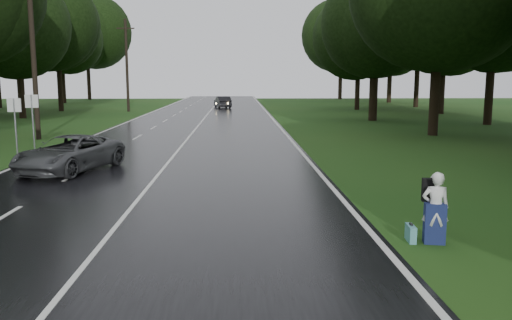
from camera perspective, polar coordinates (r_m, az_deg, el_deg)
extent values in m
plane|color=#214414|center=(11.59, -16.27, -8.81)|extent=(160.00, 160.00, 0.00)
cube|color=black|center=(31.02, -7.27, 2.46)|extent=(12.00, 140.00, 0.04)
cube|color=silver|center=(31.02, -7.27, 2.50)|extent=(0.12, 140.00, 0.01)
imported|color=#424446|center=(20.56, -19.56, 0.66)|extent=(3.55, 5.17, 1.31)
imported|color=black|center=(61.08, -3.65, 6.29)|extent=(2.21, 4.27, 1.34)
imported|color=silver|center=(11.66, 18.87, -4.93)|extent=(0.62, 0.46, 1.53)
cube|color=navy|center=(11.74, 18.79, -6.53)|extent=(0.47, 0.36, 0.86)
cube|color=black|center=(11.77, 18.39, -3.09)|extent=(0.38, 0.24, 0.49)
cube|color=teal|center=(11.79, 16.42, -7.63)|extent=(0.18, 0.50, 0.35)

